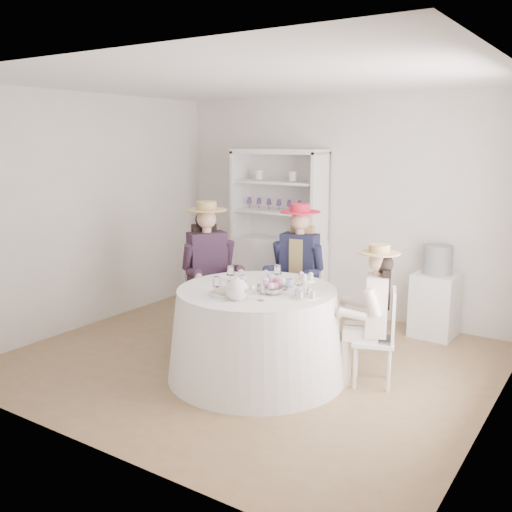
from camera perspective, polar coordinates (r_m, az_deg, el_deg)
The scene contains 23 objects.
ground at distance 5.82m, azimuth -0.55°, elevation -10.35°, with size 4.50×4.50×0.00m, color olive.
ceiling at distance 5.42m, azimuth -0.61°, elevation 17.16°, with size 4.50×4.50×0.00m, color white.
wall_back at distance 7.19m, azimuth 8.37°, elevation 4.88°, with size 4.50×4.50×0.00m, color silver.
wall_front at distance 3.98m, azimuth -16.81°, elevation -0.83°, with size 4.50×4.50×0.00m, color silver.
wall_left at distance 6.96m, azimuth -16.20°, elevation 4.32°, with size 4.50×4.50×0.00m, color silver.
wall_right at distance 4.62m, azimuth 23.29°, elevation 0.37°, with size 4.50×4.50×0.00m, color silver.
tea_table at distance 5.32m, azimuth 0.08°, elevation -7.69°, with size 1.66×1.66×0.84m.
hutch at distance 7.42m, azimuth 2.34°, elevation 0.37°, with size 1.22×0.48×2.06m.
side_table at distance 6.70m, azimuth 17.46°, elevation -4.69°, with size 0.46×0.46×0.71m, color silver.
hatbox at distance 6.58m, azimuth 17.73°, elevation -0.35°, with size 0.32×0.32×0.32m, color black.
guest_left at distance 6.11m, azimuth -4.81°, elevation -0.83°, with size 0.66×0.61×1.53m.
guest_mid at distance 6.14m, azimuth 4.28°, elevation -0.86°, with size 0.56×0.58×1.51m.
guest_right at distance 5.15m, azimuth 11.73°, elevation -4.99°, with size 0.53×0.49×1.28m.
spare_chair at distance 6.51m, azimuth 1.82°, elevation -2.65°, with size 0.44×0.44×1.07m.
teacup_a at distance 5.42m, azimuth -1.41°, elevation -2.33°, with size 0.08×0.08×0.06m, color white.
teacup_b at distance 5.46m, azimuth 1.42°, elevation -2.19°, with size 0.08×0.08×0.07m, color white.
teacup_c at distance 5.23m, azimuth 3.22°, elevation -2.81°, with size 0.10×0.10×0.08m, color white.
flower_bowl at distance 5.03m, azimuth 1.64°, elevation -3.55°, with size 0.19×0.19×0.05m, color white.
flower_arrangement at distance 5.05m, azimuth 1.81°, elevation -2.78°, with size 0.17×0.18×0.07m.
table_teapot at distance 4.83m, azimuth -1.91°, elevation -3.39°, with size 0.28×0.20×0.21m.
sandwich_plate at distance 5.02m, azimuth -3.19°, elevation -3.68°, with size 0.28×0.28×0.06m.
cupcake_stand at distance 4.92m, azimuth 4.93°, elevation -3.27°, with size 0.23×0.23×0.21m.
stemware_set at distance 5.18m, azimuth 0.08°, elevation -2.50°, with size 0.81×0.78×0.15m.
Camera 1 is at (3.01, -4.48, 2.17)m, focal length 40.00 mm.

